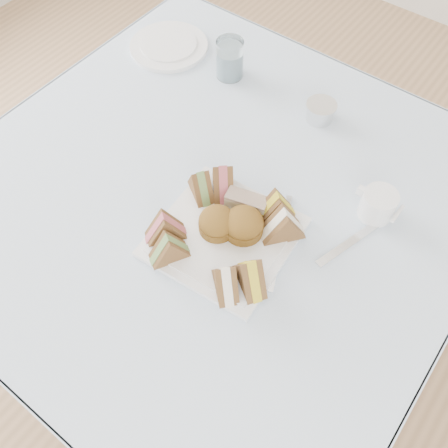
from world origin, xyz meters
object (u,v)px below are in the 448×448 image
Objects in this scene: serving_plate at (224,237)px; creamer_jug at (378,205)px; table at (215,277)px; water_glass at (230,59)px.

serving_plate is 0.30m from creamer_jug.
table is 13.29× the size of creamer_jug.
serving_plate is 2.60× the size of water_glass.
creamer_jug is (0.47, -0.16, -0.02)m from water_glass.
water_glass is at bearing 120.96° from table.
table is 9.48× the size of water_glass.
table is at bearing -151.68° from creamer_jug.
creamer_jug reaches higher than table.
creamer_jug is (0.29, 0.15, 0.41)m from table.
serving_plate reaches higher than table.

